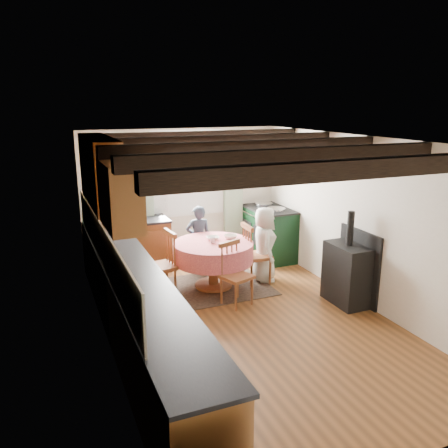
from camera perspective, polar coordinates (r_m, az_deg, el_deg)
name	(u,v)px	position (r m, az deg, el deg)	size (l,w,h in m)	color
floor	(247,321)	(6.30, 2.84, -11.92)	(3.60, 5.50, 0.00)	brown
ceiling	(249,140)	(5.64, 3.16, 10.39)	(3.60, 5.50, 0.00)	white
wall_back	(183,196)	(8.35, -5.12, 3.52)	(3.60, 0.00, 2.40)	silver
wall_front	(407,332)	(3.74, 21.77, -12.32)	(3.60, 0.00, 2.40)	silver
wall_left	(104,252)	(5.37, -14.68, -3.41)	(0.00, 5.50, 2.40)	silver
wall_right	(363,222)	(6.80, 16.82, 0.29)	(0.00, 5.50, 2.40)	silver
beam_a	(354,169)	(3.95, 15.80, 6.59)	(3.60, 0.16, 0.16)	black
beam_b	(291,156)	(4.77, 8.37, 8.34)	(3.60, 0.16, 0.16)	black
beam_c	(249,147)	(5.65, 3.14, 9.48)	(3.60, 0.16, 0.16)	black
beam_d	(219,141)	(6.56, -0.68, 10.26)	(3.60, 0.16, 0.16)	black
beam_e	(195,136)	(7.50, -3.57, 10.82)	(3.60, 0.16, 0.16)	black
splash_left	(102,245)	(5.66, -14.91, -2.49)	(0.02, 4.50, 0.55)	beige
splash_back	(128,200)	(8.10, -11.85, 2.90)	(1.40, 0.02, 0.55)	beige
base_cabinet_left	(134,310)	(5.69, -11.14, -10.37)	(0.60, 5.30, 0.88)	brown
base_cabinet_back	(130,247)	(8.02, -11.53, -2.83)	(1.30, 0.60, 0.88)	brown
worktop_left	(133,273)	(5.51, -11.17, -6.02)	(0.64, 5.30, 0.04)	black
worktop_back	(129,221)	(7.87, -11.67, 0.32)	(1.30, 0.64, 0.04)	black
wall_cabinet_glass	(100,171)	(6.39, -15.16, 6.36)	(0.34, 1.80, 0.90)	brown
wall_cabinet_solid	(120,195)	(4.93, -12.76, 3.51)	(0.34, 0.90, 0.70)	brown
window_frame	(188,174)	(8.30, -4.49, 6.27)	(1.34, 0.03, 1.54)	white
window_pane	(188,173)	(8.30, -4.50, 6.27)	(1.20, 0.01, 1.40)	white
curtain_left	(143,206)	(8.09, -9.97, 2.26)	(0.35, 0.10, 2.10)	#A7C194
curtain_right	(233,198)	(8.61, 1.15, 3.24)	(0.35, 0.10, 2.10)	#A7C194
curtain_rod	(189,140)	(8.15, -4.39, 10.36)	(0.03, 0.03, 2.00)	black
wall_picture	(282,166)	(8.56, 7.19, 7.13)	(0.04, 0.50, 0.60)	gold
wall_plate	(237,165)	(8.61, 1.59, 7.29)	(0.30, 0.30, 0.02)	silver
rug	(214,287)	(7.33, -1.30, -7.85)	(1.72, 1.34, 0.01)	black
dining_table	(213,265)	(7.20, -1.32, -5.15)	(1.24, 1.24, 0.75)	#F67F74
chair_near	(237,274)	(6.59, 1.61, -6.26)	(0.40, 0.42, 0.93)	brown
chair_left	(160,264)	(6.95, -7.90, -4.95)	(0.42, 0.45, 0.99)	brown
chair_right	(257,254)	(7.38, 4.09, -3.68)	(0.42, 0.44, 0.99)	brown
aga_range	(269,233)	(8.56, 5.60, -1.10)	(0.69, 1.07, 0.98)	black
cast_iron_stove	(348,258)	(6.80, 15.15, -4.11)	(0.41, 0.69, 1.37)	black
child_far	(199,239)	(7.82, -3.18, -1.90)	(0.43, 0.28, 1.17)	#27323F
child_right	(264,244)	(7.45, 5.01, -2.54)	(0.60, 0.39, 1.23)	silver
bowl_a	(213,238)	(7.23, -1.39, -1.75)	(0.20, 0.20, 0.05)	silver
bowl_b	(231,237)	(7.26, 0.82, -1.60)	(0.20, 0.20, 0.06)	silver
cup	(213,240)	(7.05, -1.41, -2.00)	(0.10, 0.10, 0.09)	silver
canister_tall	(116,212)	(7.90, -13.27, 1.40)	(0.15, 0.15, 0.26)	#262628
canister_wide	(125,214)	(7.90, -12.19, 1.19)	(0.17, 0.17, 0.19)	#262628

